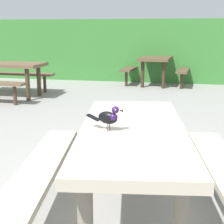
{
  "coord_description": "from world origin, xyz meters",
  "views": [
    {
      "loc": [
        0.41,
        -2.14,
        1.44
      ],
      "look_at": [
        -0.06,
        0.23,
        0.84
      ],
      "focal_mm": 53.52,
      "sensor_mm": 36.0,
      "label": 1
    }
  ],
  "objects": [
    {
      "name": "picnic_table_mid_right",
      "position": [
        -0.16,
        6.91,
        0.56
      ],
      "size": [
        1.81,
        1.85,
        0.74
      ],
      "color": "brown",
      "rests_on": "ground"
    },
    {
      "name": "hedge_wall",
      "position": [
        0.0,
        8.16,
        0.85
      ],
      "size": [
        28.0,
        2.22,
        1.71
      ],
      "primitive_type": "cube",
      "color": "#387A33",
      "rests_on": "ground"
    },
    {
      "name": "bird_grackle",
      "position": [
        -0.05,
        0.08,
        0.84
      ],
      "size": [
        0.28,
        0.12,
        0.18
      ],
      "color": "black",
      "rests_on": "picnic_table_foreground"
    },
    {
      "name": "picnic_table_foreground",
      "position": [
        0.1,
        0.21,
        0.56
      ],
      "size": [
        1.91,
        1.93,
        0.74
      ],
      "color": "#B2A893",
      "rests_on": "ground"
    },
    {
      "name": "picnic_table_far_centre",
      "position": [
        -3.31,
        4.44,
        0.56
      ],
      "size": [
        1.82,
        1.73,
        0.74
      ],
      "color": "brown",
      "rests_on": "ground"
    }
  ]
}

